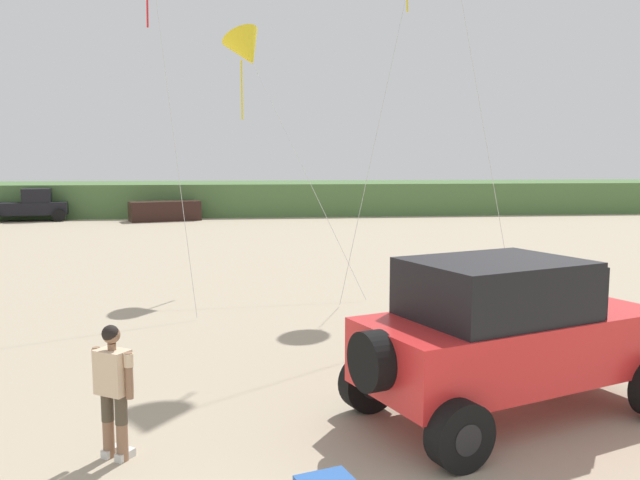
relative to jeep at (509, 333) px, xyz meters
name	(u,v)px	position (x,y,z in m)	size (l,w,h in m)	color
dune_ridge	(303,197)	(0.65, 38.49, -0.12)	(90.00, 9.30, 2.16)	#4C703D
jeep	(509,333)	(0.00, 0.00, 0.00)	(5.00, 3.72, 2.26)	red
person_watching	(113,384)	(-5.28, -0.77, -0.26)	(0.54, 0.45, 1.67)	#8C664C
distant_pickup	(30,206)	(-16.68, 33.26, -0.26)	(4.85, 3.06, 1.98)	black
distant_sedan	(165,211)	(-8.50, 32.39, -0.60)	(4.20, 1.70, 1.20)	black
kite_red_delta	(246,50)	(-3.53, 11.13, 5.65)	(3.86, 4.24, 7.58)	yellow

